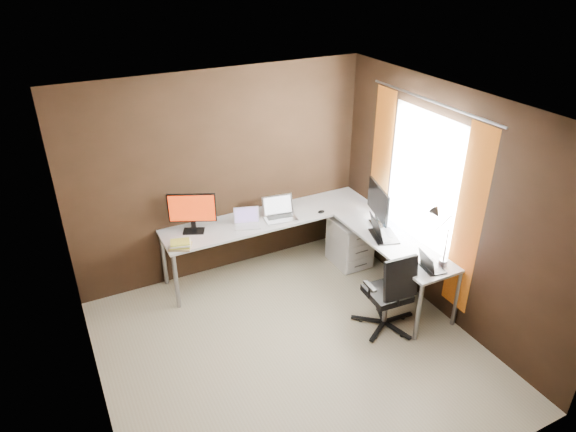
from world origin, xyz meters
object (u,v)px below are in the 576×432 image
(drawer_pedestal, at_px, (350,242))
(laptop_silver, at_px, (279,213))
(monitor_left, at_px, (192,211))
(desk_lamp, at_px, (439,229))
(wastebasket, at_px, (396,287))
(monitor_right, at_px, (378,203))
(laptop_black_small, at_px, (430,265))
(laptop_black_big, at_px, (381,233))
(book_stack, at_px, (180,245))
(office_chair, at_px, (388,306))
(laptop_white, at_px, (247,221))

(drawer_pedestal, xyz_separation_m, laptop_silver, (-0.86, 0.29, 0.48))
(drawer_pedestal, xyz_separation_m, monitor_left, (-1.89, 0.44, 0.70))
(desk_lamp, height_order, wastebasket, desk_lamp)
(monitor_right, xyz_separation_m, laptop_black_small, (-0.06, -1.01, -0.24))
(monitor_left, distance_m, laptop_black_big, 2.16)
(monitor_right, height_order, book_stack, monitor_right)
(monitor_left, bearing_deg, monitor_right, 1.66)
(laptop_silver, xyz_separation_m, laptop_black_big, (0.82, -0.95, -0.00))
(monitor_left, xyz_separation_m, laptop_black_small, (1.91, -1.85, -0.22))
(monitor_right, bearing_deg, wastebasket, -165.38)
(book_stack, xyz_separation_m, wastebasket, (2.20, -1.04, -0.61))
(monitor_left, relative_size, office_chair, 0.53)
(laptop_white, bearing_deg, wastebasket, -23.28)
(monitor_right, bearing_deg, drawer_pedestal, 27.42)
(monitor_right, distance_m, laptop_white, 1.55)
(monitor_left, xyz_separation_m, office_chair, (1.54, -1.70, -0.72))
(laptop_silver, bearing_deg, laptop_white, -171.23)
(laptop_silver, relative_size, book_stack, 1.44)
(wastebasket, bearing_deg, laptop_black_big, 116.05)
(laptop_black_small, height_order, office_chair, office_chair)
(monitor_left, distance_m, laptop_white, 0.66)
(monitor_left, bearing_deg, drawer_pedestal, 11.62)
(monitor_right, distance_m, laptop_silver, 1.19)
(laptop_black_big, xyz_separation_m, desk_lamp, (0.16, -0.70, 0.36))
(laptop_white, bearing_deg, monitor_right, -8.89)
(laptop_black_big, height_order, desk_lamp, desk_lamp)
(office_chair, bearing_deg, monitor_left, 136.25)
(drawer_pedestal, xyz_separation_m, laptop_black_small, (0.02, -1.41, 0.47))
(monitor_right, height_order, desk_lamp, desk_lamp)
(desk_lamp, bearing_deg, monitor_left, 163.13)
(desk_lamp, relative_size, office_chair, 0.69)
(monitor_right, xyz_separation_m, office_chair, (-0.42, -0.86, -0.73))
(laptop_black_small, bearing_deg, monitor_right, 6.45)
(laptop_white, xyz_separation_m, laptop_black_small, (1.30, -1.70, -0.00))
(drawer_pedestal, relative_size, desk_lamp, 0.91)
(monitor_right, xyz_separation_m, desk_lamp, (0.03, -0.96, 0.13))
(monitor_right, distance_m, wastebasket, 0.99)
(book_stack, bearing_deg, laptop_silver, 6.38)
(laptop_black_big, xyz_separation_m, office_chair, (-0.30, -0.60, -0.50))
(drawer_pedestal, bearing_deg, wastebasket, -85.52)
(office_chair, height_order, wastebasket, office_chair)
(laptop_white, bearing_deg, laptop_black_small, -34.63)
(monitor_left, relative_size, laptop_white, 1.44)
(monitor_left, height_order, book_stack, monitor_left)
(monitor_left, relative_size, wastebasket, 1.67)
(monitor_right, bearing_deg, laptop_black_small, -167.52)
(book_stack, distance_m, office_chair, 2.33)
(wastebasket, bearing_deg, monitor_left, 145.82)
(laptop_white, height_order, wastebasket, laptop_white)
(laptop_white, xyz_separation_m, laptop_black_big, (1.24, -0.95, 0.01))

